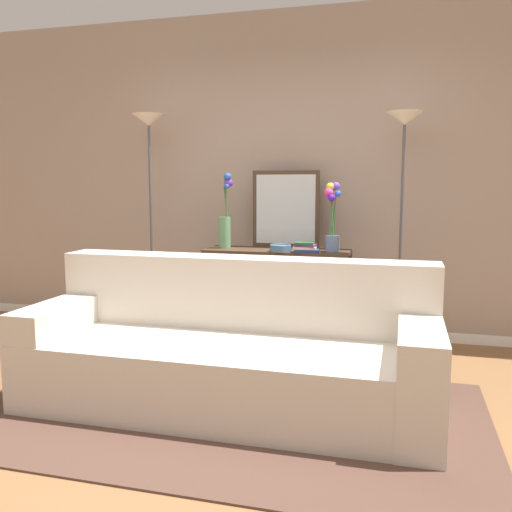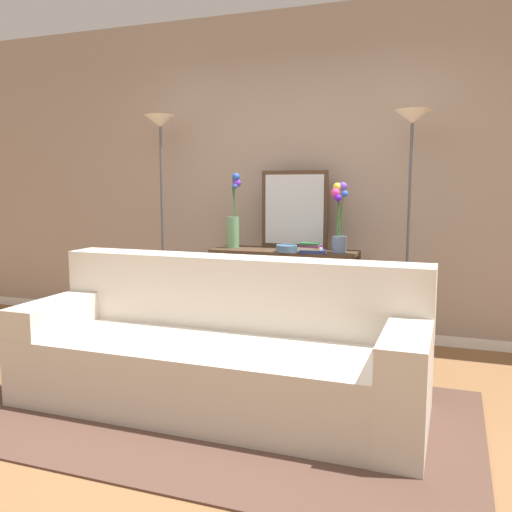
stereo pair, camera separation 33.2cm
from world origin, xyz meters
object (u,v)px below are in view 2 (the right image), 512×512
vase_tall_flowers (234,221)px  book_stack (311,248)px  floor_lamp_left (161,163)px  fruit_bowl (286,248)px  vase_short_flowers (339,220)px  book_row_under_console (244,332)px  console_table (284,279)px  wall_mirror (294,209)px  floor_lamp_right (411,165)px  couch (222,354)px

vase_tall_flowers → book_stack: (0.73, -0.14, -0.19)m
floor_lamp_left → fruit_bowl: floor_lamp_left is taller
floor_lamp_left → vase_short_flowers: floor_lamp_left is taller
vase_tall_flowers → book_row_under_console: bearing=-0.8°
console_table → vase_short_flowers: bearing=-1.4°
floor_lamp_left → wall_mirror: size_ratio=2.93×
vase_tall_flowers → vase_short_flowers: size_ratio=1.14×
floor_lamp_left → book_stack: bearing=-3.9°
fruit_bowl → book_stack: bearing=-1.3°
fruit_bowl → book_row_under_console: 0.89m
floor_lamp_left → wall_mirror: (1.17, 0.21, -0.40)m
vase_short_flowers → book_row_under_console: bearing=179.2°
floor_lamp_right → vase_short_flowers: size_ratio=3.36×
floor_lamp_right → book_stack: (-0.74, -0.10, -0.65)m
couch → vase_short_flowers: 1.63m
vase_tall_flowers → console_table: bearing=-0.2°
vase_tall_flowers → vase_short_flowers: bearing=-0.8°
console_table → fruit_bowl: fruit_bowl is taller
console_table → book_row_under_console: bearing=180.0°
vase_short_flowers → book_row_under_console: 1.30m
console_table → wall_mirror: wall_mirror is taller
floor_lamp_left → wall_mirror: floor_lamp_left is taller
wall_mirror → vase_tall_flowers: size_ratio=1.03×
wall_mirror → fruit_bowl: 0.42m
fruit_bowl → book_stack: book_stack is taller
couch → floor_lamp_left: floor_lamp_left is taller
console_table → book_stack: book_stack is taller
floor_lamp_right → book_row_under_console: size_ratio=6.76×
console_table → floor_lamp_right: floor_lamp_right is taller
floor_lamp_left → book_row_under_console: 1.66m
floor_lamp_left → vase_tall_flowers: 0.84m
floor_lamp_right → console_table: bearing=177.8°
couch → floor_lamp_left: bearing=130.8°
vase_short_flowers → fruit_bowl: 0.48m
vase_short_flowers → fruit_bowl: bearing=-163.6°
book_stack → floor_lamp_left: bearing=176.1°
couch → book_stack: (0.24, 1.26, 0.52)m
couch → floor_lamp_right: floor_lamp_right is taller
floor_lamp_right → vase_short_flowers: 0.69m
console_table → floor_lamp_left: 1.50m
fruit_bowl → book_row_under_console: fruit_bowl is taller
floor_lamp_right → wall_mirror: (-0.97, 0.21, -0.36)m
vase_short_flowers → book_stack: (-0.19, -0.12, -0.22)m
book_stack → vase_tall_flowers: bearing=169.4°
wall_mirror → book_stack: (0.23, -0.30, -0.30)m
wall_mirror → book_row_under_console: (-0.40, -0.17, -1.08)m
floor_lamp_right → vase_short_flowers: bearing=177.2°
floor_lamp_left → vase_short_flowers: (1.60, 0.03, -0.47)m
wall_mirror → fruit_bowl: size_ratio=3.82×
vase_short_flowers → vase_tall_flowers: bearing=179.2°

